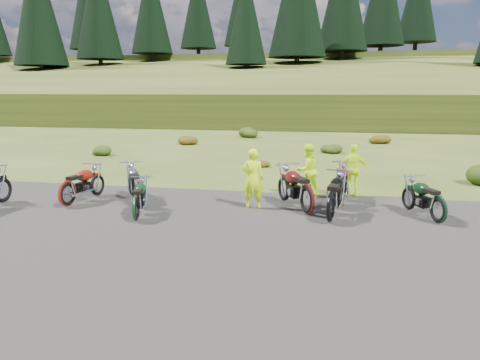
# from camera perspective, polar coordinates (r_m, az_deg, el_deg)

# --- Properties ---
(ground) EXTENTS (300.00, 300.00, 0.00)m
(ground) POSITION_cam_1_polar(r_m,az_deg,el_deg) (11.55, -2.82, -5.66)
(ground) COLOR #324216
(ground) RESTS_ON ground
(gravel_pad) EXTENTS (20.00, 12.00, 0.04)m
(gravel_pad) POSITION_cam_1_polar(r_m,az_deg,el_deg) (9.72, -5.81, -8.92)
(gravel_pad) COLOR black
(gravel_pad) RESTS_ON ground
(hill_slope) EXTENTS (300.00, 45.97, 9.37)m
(hill_slope) POSITION_cam_1_polar(r_m,az_deg,el_deg) (60.87, 9.14, 7.62)
(hill_slope) COLOR #2F3E14
(hill_slope) RESTS_ON ground
(hill_plateau) EXTENTS (300.00, 90.00, 9.17)m
(hill_plateau) POSITION_cam_1_polar(r_m,az_deg,el_deg) (120.79, 10.51, 9.11)
(hill_plateau) COLOR #2F3E14
(hill_plateau) RESTS_ON ground
(conifer_14) EXTENTS (5.28, 5.28, 14.00)m
(conifer_14) POSITION_cam_1_polar(r_m,az_deg,el_deg) (97.91, -22.92, 17.82)
(conifer_14) COLOR black
(conifer_14) RESTS_ON ground
(conifer_15) EXTENTS (7.92, 7.92, 20.00)m
(conifer_15) POSITION_cam_1_polar(r_m,az_deg,el_deg) (100.45, -18.03, 20.02)
(conifer_15) COLOR black
(conifer_15) RESTS_ON ground
(conifer_16) EXTENTS (7.48, 7.48, 19.00)m
(conifer_16) POSITION_cam_1_polar(r_m,az_deg,el_deg) (75.50, -23.47, 19.13)
(conifer_16) COLOR black
(conifer_16) RESTS_ON ground
(conifer_17) EXTENTS (7.04, 7.04, 18.00)m
(conifer_17) POSITION_cam_1_polar(r_m,az_deg,el_deg) (77.64, -16.97, 19.80)
(conifer_17) COLOR black
(conifer_17) RESTS_ON ground
(conifer_18) EXTENTS (6.60, 6.60, 17.00)m
(conifer_18) POSITION_cam_1_polar(r_m,az_deg,el_deg) (80.63, -10.83, 20.22)
(conifer_18) COLOR black
(conifer_18) RESTS_ON ground
(conifer_19) EXTENTS (6.16, 6.16, 16.00)m
(conifer_19) POSITION_cam_1_polar(r_m,az_deg,el_deg) (84.38, -5.17, 20.41)
(conifer_19) COLOR black
(conifer_19) RESTS_ON ground
(conifer_20) EXTENTS (5.72, 5.72, 15.00)m
(conifer_20) POSITION_cam_1_polar(r_m,az_deg,el_deg) (88.72, -0.03, 20.17)
(conifer_20) COLOR black
(conifer_20) RESTS_ON ground
(conifer_21) EXTENTS (5.28, 5.28, 14.00)m
(conifer_21) POSITION_cam_1_polar(r_m,az_deg,el_deg) (62.54, 0.74, 19.38)
(conifer_21) COLOR black
(conifer_21) RESTS_ON ground
(shrub_1) EXTENTS (1.03, 1.03, 0.61)m
(shrub_1) POSITION_cam_1_polar(r_m,az_deg,el_deg) (25.20, -16.60, 3.62)
(shrub_1) COLOR black
(shrub_1) RESTS_ON ground
(shrub_2) EXTENTS (1.30, 1.30, 0.77)m
(shrub_2) POSITION_cam_1_polar(r_m,az_deg,el_deg) (28.91, -6.52, 5.02)
(shrub_2) COLOR #5A330B
(shrub_2) RESTS_ON ground
(shrub_3) EXTENTS (1.56, 1.56, 0.92)m
(shrub_3) POSITION_cam_1_polar(r_m,az_deg,el_deg) (33.30, 1.12, 5.99)
(shrub_3) COLOR black
(shrub_3) RESTS_ON ground
(shrub_4) EXTENTS (0.77, 0.77, 0.45)m
(shrub_4) POSITION_cam_1_polar(r_m,az_deg,el_deg) (20.40, 2.56, 2.23)
(shrub_4) COLOR #5A330B
(shrub_4) RESTS_ON ground
(shrub_5) EXTENTS (1.03, 1.03, 0.61)m
(shrub_5) POSITION_cam_1_polar(r_m,az_deg,el_deg) (25.39, 10.98, 3.92)
(shrub_5) COLOR black
(shrub_5) RESTS_ON ground
(shrub_6) EXTENTS (1.30, 1.30, 0.77)m
(shrub_6) POSITION_cam_1_polar(r_m,az_deg,el_deg) (30.76, 16.57, 4.99)
(shrub_6) COLOR #5A330B
(shrub_6) RESTS_ON ground
(motorcycle_1) EXTENTS (0.97, 2.16, 1.10)m
(motorcycle_1) POSITION_cam_1_polar(r_m,az_deg,el_deg) (14.27, -20.19, -3.12)
(motorcycle_1) COLOR maroon
(motorcycle_1) RESTS_ON ground
(motorcycle_2) EXTENTS (1.07, 1.97, 0.98)m
(motorcycle_2) POSITION_cam_1_polar(r_m,az_deg,el_deg) (12.22, -12.50, -4.99)
(motorcycle_2) COLOR #0E3311
(motorcycle_2) RESTS_ON ground
(motorcycle_3) EXTENTS (1.72, 2.27, 1.15)m
(motorcycle_3) POSITION_cam_1_polar(r_m,az_deg,el_deg) (13.73, -12.47, -3.23)
(motorcycle_3) COLOR #9F9FA4
(motorcycle_3) RESTS_ON ground
(motorcycle_4) EXTENTS (1.82, 2.40, 1.22)m
(motorcycle_4) POSITION_cam_1_polar(r_m,az_deg,el_deg) (12.67, 8.12, -4.27)
(motorcycle_4) COLOR #500F0D
(motorcycle_4) RESTS_ON ground
(motorcycle_5) EXTENTS (1.08, 2.32, 1.17)m
(motorcycle_5) POSITION_cam_1_polar(r_m,az_deg,el_deg) (12.02, 10.92, -5.19)
(motorcycle_5) COLOR black
(motorcycle_5) RESTS_ON ground
(motorcycle_6) EXTENTS (0.75, 2.19, 1.15)m
(motorcycle_6) POSITION_cam_1_polar(r_m,az_deg,el_deg) (13.69, 12.31, -3.27)
(motorcycle_6) COLOR #A10B1F
(motorcycle_6) RESTS_ON ground
(motorcycle_7) EXTENTS (1.40, 2.09, 1.04)m
(motorcycle_7) POSITION_cam_1_polar(r_m,az_deg,el_deg) (12.70, 22.88, -4.99)
(motorcycle_7) COLOR black
(motorcycle_7) RESTS_ON ground
(person_middle) EXTENTS (0.66, 0.48, 1.69)m
(person_middle) POSITION_cam_1_polar(r_m,az_deg,el_deg) (13.03, 1.57, 0.06)
(person_middle) COLOR #CAF50C
(person_middle) RESTS_ON ground
(person_right_a) EXTENTS (1.01, 0.97, 1.64)m
(person_right_a) POSITION_cam_1_polar(r_m,az_deg,el_deg) (14.68, 8.20, 1.08)
(person_right_a) COLOR #CAF50C
(person_right_a) RESTS_ON ground
(person_right_b) EXTENTS (0.98, 0.48, 1.62)m
(person_right_b) POSITION_cam_1_polar(r_m,az_deg,el_deg) (15.07, 13.67, 1.11)
(person_right_b) COLOR #CAF50C
(person_right_b) RESTS_ON ground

